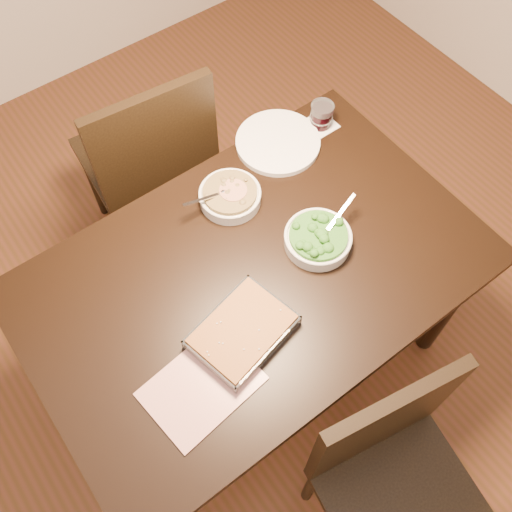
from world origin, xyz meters
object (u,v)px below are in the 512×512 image
wine_tumbler (322,115)px  dinner_plate (278,142)px  broccoli_bowl (318,238)px  chair_near (393,473)px  stew_bowl (230,195)px  chair_far (150,160)px  baking_dish (242,332)px  table (255,286)px

wine_tumbler → dinner_plate: (-0.18, 0.02, -0.04)m
broccoli_bowl → chair_near: size_ratio=0.26×
stew_bowl → chair_far: bearing=97.4°
dinner_plate → chair_far: size_ratio=0.30×
broccoli_bowl → baking_dish: 0.39m
dinner_plate → chair_far: 0.54m
baking_dish → chair_near: chair_near is taller
table → dinner_plate: size_ratio=4.74×
stew_bowl → dinner_plate: 0.29m
broccoli_bowl → dinner_plate: (0.15, 0.40, -0.02)m
broccoli_bowl → dinner_plate: broccoli_bowl is taller
broccoli_bowl → chair_far: chair_far is taller
wine_tumbler → broccoli_bowl: bearing=-131.1°
dinner_plate → chair_far: bearing=132.3°
table → chair_far: chair_far is taller
table → chair_near: chair_near is taller
stew_bowl → broccoli_bowl: 0.32m
stew_bowl → chair_near: size_ratio=0.24×
stew_bowl → baking_dish: size_ratio=0.71×
broccoli_bowl → chair_near: bearing=-108.8°
broccoli_bowl → chair_far: size_ratio=0.24×
table → wine_tumbler: 0.66m
broccoli_bowl → wine_tumbler: bearing=48.9°
table → chair_far: 0.74m
chair_far → dinner_plate: bearing=138.1°
stew_bowl → baking_dish: bearing=-121.2°
stew_bowl → wine_tumbler: size_ratio=2.48×
table → wine_tumbler: (0.55, 0.34, 0.15)m
broccoli_bowl → wine_tumbler: wine_tumbler is taller
baking_dish → wine_tumbler: wine_tumbler is taller
table → baking_dish: baking_dish is taller
stew_bowl → broccoli_bowl: bearing=-67.6°
broccoli_bowl → chair_near: 0.73m
broccoli_bowl → wine_tumbler: 0.50m
table → broccoli_bowl: size_ratio=5.87×
table → chair_near: size_ratio=1.51×
baking_dish → dinner_plate: bearing=32.1°
stew_bowl → baking_dish: (-0.25, -0.41, -0.00)m
broccoli_bowl → table: bearing=170.5°
broccoli_bowl → dinner_plate: 0.42m
wine_tumbler → chair_far: (-0.51, 0.39, -0.25)m
stew_bowl → chair_near: 0.98m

